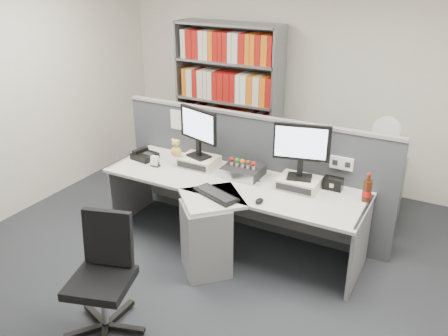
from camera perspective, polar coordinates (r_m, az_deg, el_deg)
The scene contains 21 objects.
ground at distance 4.33m, azimuth -4.22°, elevation -14.35°, with size 5.50×5.50×0.00m, color #31343A.
room_shell at distance 3.52m, azimuth -5.09°, elevation 9.27°, with size 5.04×5.54×2.72m.
partition at distance 4.93m, azimuth 3.35°, elevation -0.43°, with size 3.00×0.08×1.27m.
desk at distance 4.50m, azimuth -0.33°, elevation -5.67°, with size 2.60×1.20×0.72m.
monitor_riser_left at distance 4.87m, azimuth -3.09°, elevation 0.82°, with size 0.38×0.31×0.10m.
monitor_riser_right at distance 4.44m, azimuth 9.14°, elevation -1.82°, with size 0.38×0.31×0.10m.
monitor_left at distance 4.74m, azimuth -3.17°, elevation 4.82°, with size 0.50×0.22×0.52m.
monitor_right at distance 4.30m, azimuth 9.46°, elevation 2.58°, with size 0.51×0.21×0.53m.
desktop_pc at distance 4.64m, azimuth 2.34°, elevation -0.36°, with size 0.37×0.33×0.10m.
figurines at distance 4.59m, azimuth 2.27°, elevation 0.71°, with size 0.29×0.05×0.09m.
keyboard at distance 4.25m, azimuth -0.99°, elevation -3.26°, with size 0.49×0.32×0.03m.
mouse at distance 4.14m, azimuth 4.34°, elevation -4.04°, with size 0.06×0.10×0.04m, color black.
desk_phone at distance 5.12m, azimuth -9.70°, elevation 1.54°, with size 0.27×0.25×0.10m.
desk_calendar at distance 4.91m, azimuth -8.41°, elevation 0.75°, with size 0.09×0.07×0.11m.
plush_toy at distance 4.85m, azimuth -5.90°, elevation 2.31°, with size 0.11×0.11×0.19m.
speaker at distance 4.47m, azimuth 13.18°, elevation -1.86°, with size 0.18×0.10×0.12m, color black.
cola_bottle at distance 4.32m, azimuth 17.09°, elevation -2.69°, with size 0.08×0.08×0.27m.
shelving_unit at distance 6.21m, azimuth 0.55°, elevation 7.96°, with size 1.41×0.40×2.00m.
filing_cabinet at distance 5.41m, azimuth 18.29°, elevation -2.91°, with size 0.45×0.61×0.70m.
desk_fan at distance 5.15m, azimuth 19.25°, elevation 3.88°, with size 0.31×0.19×0.53m.
office_chair at distance 3.76m, azimuth -14.46°, elevation -12.17°, with size 0.63×0.60×0.94m.
Camera 1 is at (1.88, -2.84, 2.67)m, focal length 37.39 mm.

